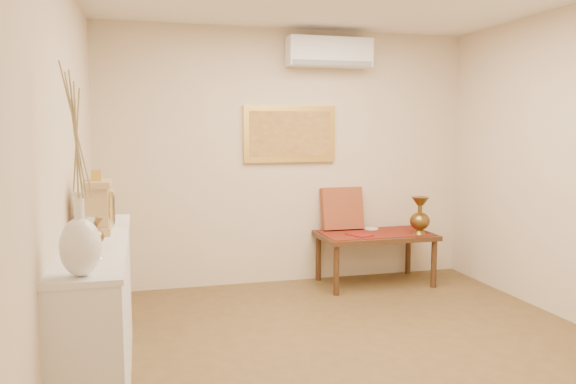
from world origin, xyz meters
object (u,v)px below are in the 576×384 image
object	(u,v)px
white_vase	(77,169)
wooden_chest	(103,208)
low_table	(375,239)
brass_urn_tall	(420,211)
mantel_clock	(98,206)
display_ledge	(99,317)

from	to	relation	value
white_vase	wooden_chest	distance (m)	1.47
wooden_chest	low_table	distance (m)	3.05
brass_urn_tall	wooden_chest	distance (m)	3.31
low_table	mantel_clock	bearing A→B (deg)	-148.36
white_vase	brass_urn_tall	world-z (taller)	white_vase
low_table	brass_urn_tall	bearing A→B (deg)	-23.28
white_vase	low_table	size ratio (longest dim) A/B	0.82
display_ledge	low_table	bearing A→B (deg)	35.10
display_ledge	wooden_chest	size ratio (longest dim) A/B	8.28
white_vase	mantel_clock	bearing A→B (deg)	89.79
white_vase	wooden_chest	size ratio (longest dim) A/B	4.02
display_ledge	wooden_chest	world-z (taller)	wooden_chest
wooden_chest	low_table	world-z (taller)	wooden_chest
brass_urn_tall	low_table	size ratio (longest dim) A/B	0.39
wooden_chest	white_vase	bearing A→B (deg)	-90.54
brass_urn_tall	low_table	bearing A→B (deg)	156.72
mantel_clock	wooden_chest	world-z (taller)	mantel_clock
brass_urn_tall	display_ledge	size ratio (longest dim) A/B	0.23
mantel_clock	low_table	size ratio (longest dim) A/B	0.34
brass_urn_tall	wooden_chest	xyz separation A→B (m)	(-3.09, -1.17, 0.31)
mantel_clock	wooden_chest	bearing A→B (deg)	88.20
white_vase	brass_urn_tall	xyz separation A→B (m)	(3.10, 2.60, -0.68)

